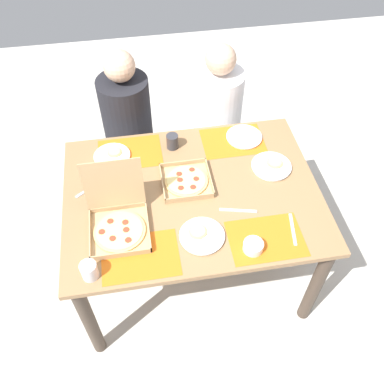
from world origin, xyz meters
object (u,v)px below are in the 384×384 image
object	(u,v)px
plate_middle	(244,137)
diner_left_seat	(130,136)
cup_clear_right	(172,141)
diner_right_seat	(217,127)
pizza_box_corner_left	(186,181)
plate_near_left	(201,236)
pizza_box_edge_far	(118,221)
plate_near_right	(112,156)
cup_clear_left	(89,271)
condiment_bowl	(253,246)
plate_far_right	(272,166)

from	to	relation	value
plate_middle	diner_left_seat	distance (m)	0.82
cup_clear_right	diner_right_seat	bearing A→B (deg)	48.50
pizza_box_corner_left	plate_near_left	size ratio (longest dim) A/B	1.19
pizza_box_edge_far	plate_near_right	world-z (taller)	pizza_box_edge_far
plate_near_right	plate_middle	world-z (taller)	plate_near_right
plate_near_right	cup_clear_right	bearing A→B (deg)	4.11
pizza_box_edge_far	cup_clear_left	bearing A→B (deg)	-119.34
pizza_box_edge_far	plate_middle	xyz separation A→B (m)	(0.76, 0.53, -0.04)
plate_near_right	diner_right_seat	bearing A→B (deg)	31.28
pizza_box_corner_left	plate_near_left	distance (m)	0.36
pizza_box_corner_left	plate_near_right	distance (m)	0.46
pizza_box_corner_left	diner_left_seat	size ratio (longest dim) A/B	0.23
pizza_box_corner_left	diner_left_seat	distance (m)	0.78
pizza_box_edge_far	cup_clear_left	xyz separation A→B (m)	(-0.14, -0.25, -0.01)
cup_clear_left	condiment_bowl	bearing A→B (deg)	1.21
pizza_box_edge_far	cup_clear_left	size ratio (longest dim) A/B	3.70
diner_left_seat	diner_right_seat	distance (m)	0.60
condiment_bowl	diner_right_seat	xyz separation A→B (m)	(0.08, 1.16, -0.26)
pizza_box_edge_far	diner_right_seat	xyz separation A→B (m)	(0.69, 0.92, -0.29)
plate_near_left	diner_right_seat	world-z (taller)	diner_right_seat
plate_near_left	cup_clear_left	world-z (taller)	cup_clear_left
pizza_box_edge_far	condiment_bowl	xyz separation A→B (m)	(0.61, -0.23, -0.03)
plate_far_right	plate_near_right	size ratio (longest dim) A/B	1.08
condiment_bowl	cup_clear_right	bearing A→B (deg)	110.12
pizza_box_edge_far	plate_near_left	world-z (taller)	pizza_box_edge_far
cup_clear_left	plate_middle	bearing A→B (deg)	40.80
pizza_box_edge_far	diner_left_seat	xyz separation A→B (m)	(0.09, 0.92, -0.28)
plate_middle	pizza_box_edge_far	bearing A→B (deg)	-145.25
plate_near_left	cup_clear_left	size ratio (longest dim) A/B	2.54
plate_near_right	condiment_bowl	world-z (taller)	condiment_bowl
plate_middle	cup_clear_left	distance (m)	1.19
plate_near_left	plate_near_right	bearing A→B (deg)	122.71
pizza_box_edge_far	condiment_bowl	distance (m)	0.65
plate_far_right	pizza_box_edge_far	bearing A→B (deg)	-162.44
pizza_box_corner_left	diner_right_seat	xyz separation A→B (m)	(0.32, 0.69, -0.25)
plate_near_right	plate_far_right	bearing A→B (deg)	-14.67
plate_far_right	condiment_bowl	bearing A→B (deg)	-115.59
plate_far_right	diner_left_seat	xyz separation A→B (m)	(-0.77, 0.65, -0.24)
plate_far_right	plate_middle	bearing A→B (deg)	109.61
plate_near_left	cup_clear_right	distance (m)	0.65
plate_near_left	diner_left_seat	xyz separation A→B (m)	(-0.30, 1.05, -0.24)
cup_clear_left	diner_left_seat	xyz separation A→B (m)	(0.23, 1.17, -0.28)
condiment_bowl	cup_clear_left	bearing A→B (deg)	-178.79
plate_near_right	pizza_box_edge_far	bearing A→B (deg)	-88.44
plate_middle	diner_left_seat	bearing A→B (deg)	149.57
cup_clear_left	cup_clear_right	size ratio (longest dim) A/B	1.00
plate_near_left	diner_left_seat	distance (m)	1.12
cup_clear_left	diner_right_seat	xyz separation A→B (m)	(0.83, 1.17, -0.28)
plate_far_right	cup_clear_left	distance (m)	1.12
plate_middle	cup_clear_right	world-z (taller)	cup_clear_right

